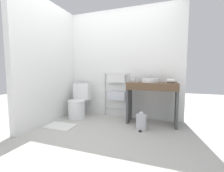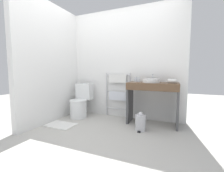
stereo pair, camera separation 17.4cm
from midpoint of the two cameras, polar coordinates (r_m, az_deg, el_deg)
ground_plane at (r=2.41m, az=-8.49°, el=-20.06°), size 12.00×12.00×0.00m
wall_back at (r=3.47m, az=2.18°, el=8.36°), size 2.69×0.12×2.42m
wall_side at (r=3.47m, az=-22.64°, el=7.94°), size 0.12×1.99×2.42m
toilet at (r=3.52m, az=-13.97°, el=-6.32°), size 0.39×0.54×0.77m
towel_radiator at (r=3.41m, az=0.15°, el=-1.18°), size 0.59×0.06×1.01m
vanity_counter at (r=3.03m, az=13.35°, el=-3.66°), size 0.95×0.46×0.83m
sink_basin at (r=3.02m, az=12.85°, el=2.10°), size 0.33×0.33×0.07m
faucet at (r=3.19m, az=13.25°, el=3.37°), size 0.02×0.10×0.16m
cup_near_wall at (r=3.21m, az=7.18°, el=2.52°), size 0.06×0.06×0.09m
cup_near_edge at (r=3.15m, az=8.26°, el=2.44°), size 0.06×0.06×0.09m
hair_dryer at (r=3.00m, az=20.11°, el=1.88°), size 0.19×0.19×0.08m
trash_bin at (r=2.77m, az=9.25°, el=-13.28°), size 0.18×0.22×0.34m
bath_mat at (r=3.14m, az=-20.83°, el=-14.05°), size 0.56×0.36×0.01m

